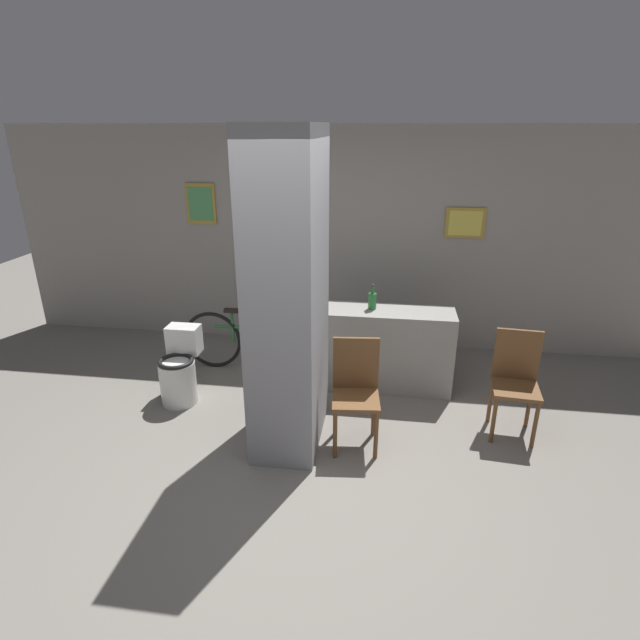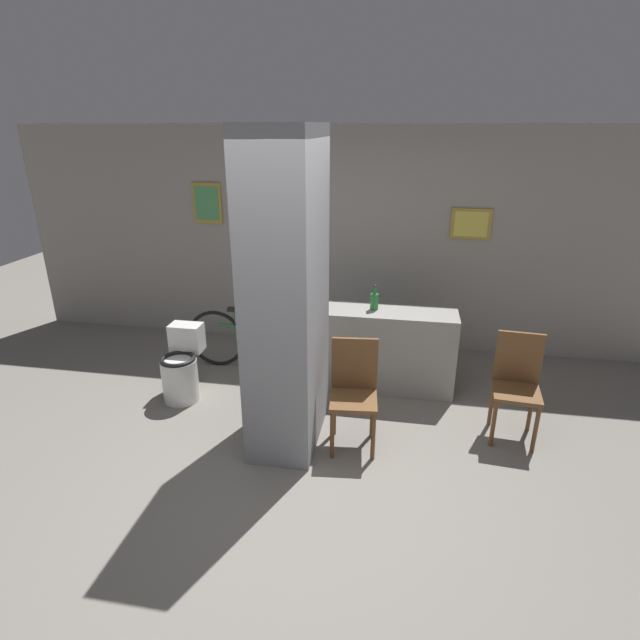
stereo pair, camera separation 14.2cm
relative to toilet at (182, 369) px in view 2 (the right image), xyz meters
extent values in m
plane|color=slate|center=(1.33, -0.94, -0.32)|extent=(14.00, 14.00, 0.00)
cube|color=gray|center=(1.33, 1.69, 0.98)|extent=(8.00, 0.06, 2.60)
cube|color=#B79338|center=(-0.27, 1.65, 1.38)|extent=(0.36, 0.02, 0.48)
cube|color=#4C9959|center=(-0.27, 1.63, 1.38)|extent=(0.30, 0.01, 0.39)
cube|color=#B79338|center=(2.83, 1.65, 1.23)|extent=(0.44, 0.02, 0.34)
cube|color=#E0CC4C|center=(2.83, 1.63, 1.23)|extent=(0.36, 0.01, 0.28)
cube|color=gray|center=(1.21, -0.44, 0.98)|extent=(0.53, 0.99, 2.60)
cylinder|color=#593319|center=(0.93, -0.64, 1.23)|extent=(0.03, 0.40, 0.40)
cylinder|color=red|center=(0.92, -0.64, 1.23)|extent=(0.01, 0.07, 0.07)
cube|color=gray|center=(1.99, 0.57, 0.11)|extent=(1.40, 0.44, 0.85)
cylinder|color=silver|center=(0.00, -0.06, -0.10)|extent=(0.35, 0.35, 0.44)
torus|color=black|center=(0.00, -0.06, 0.13)|extent=(0.35, 0.35, 0.04)
cube|color=silver|center=(0.00, 0.18, 0.26)|extent=(0.32, 0.20, 0.28)
cylinder|color=brown|center=(1.63, -0.72, -0.10)|extent=(0.04, 0.04, 0.44)
cylinder|color=brown|center=(1.96, -0.69, -0.10)|extent=(0.04, 0.04, 0.44)
cylinder|color=brown|center=(1.60, -0.39, -0.10)|extent=(0.04, 0.04, 0.44)
cylinder|color=brown|center=(1.93, -0.36, -0.10)|extent=(0.04, 0.04, 0.44)
cube|color=brown|center=(1.78, -0.54, 0.14)|extent=(0.43, 0.43, 0.04)
cube|color=brown|center=(1.76, -0.36, 0.39)|extent=(0.39, 0.07, 0.46)
cylinder|color=brown|center=(2.96, -0.32, -0.10)|extent=(0.04, 0.04, 0.44)
cylinder|color=brown|center=(3.29, -0.35, -0.10)|extent=(0.04, 0.04, 0.44)
cylinder|color=brown|center=(2.99, 0.01, -0.10)|extent=(0.04, 0.04, 0.44)
cylinder|color=brown|center=(3.32, -0.02, -0.10)|extent=(0.04, 0.04, 0.44)
cube|color=brown|center=(3.14, -0.17, 0.14)|extent=(0.42, 0.42, 0.04)
cube|color=brown|center=(3.15, 0.01, 0.39)|extent=(0.39, 0.06, 0.46)
torus|color=black|center=(0.08, 0.74, 0.02)|extent=(0.66, 0.04, 0.66)
torus|color=black|center=(1.05, 0.74, 0.02)|extent=(0.66, 0.04, 0.66)
cylinder|color=#266633|center=(0.56, 0.74, 0.19)|extent=(0.89, 0.04, 0.04)
cylinder|color=#266633|center=(0.32, 0.74, 0.19)|extent=(0.03, 0.03, 0.34)
cylinder|color=#266633|center=(1.00, 0.74, 0.19)|extent=(0.03, 0.03, 0.31)
cube|color=black|center=(0.32, 0.74, 0.38)|extent=(0.16, 0.06, 0.04)
cylinder|color=#262626|center=(1.00, 0.74, 0.34)|extent=(0.03, 0.42, 0.03)
cylinder|color=#267233|center=(1.85, 0.59, 0.62)|extent=(0.08, 0.08, 0.16)
cylinder|color=#267233|center=(1.85, 0.59, 0.73)|extent=(0.03, 0.03, 0.07)
sphere|color=#333333|center=(1.85, 0.59, 0.78)|extent=(0.03, 0.03, 0.03)
camera|label=1|loc=(2.00, -4.16, 2.27)|focal=28.00mm
camera|label=2|loc=(2.14, -4.14, 2.27)|focal=28.00mm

